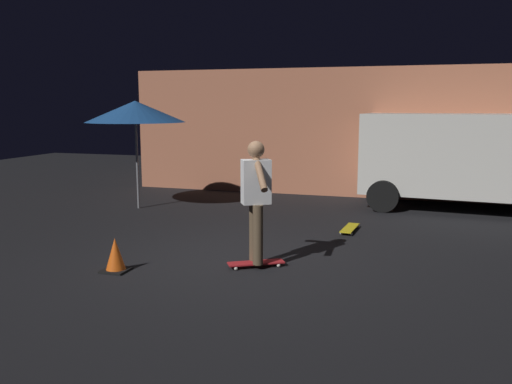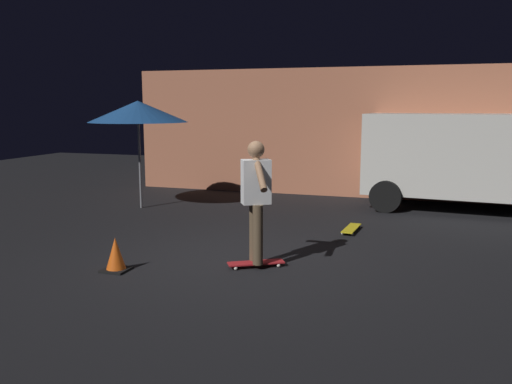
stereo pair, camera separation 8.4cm
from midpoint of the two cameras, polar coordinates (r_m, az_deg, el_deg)
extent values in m
plane|color=black|center=(7.78, -2.12, -7.28)|extent=(28.00, 28.00, 0.00)
cube|color=#B76B4C|center=(15.35, 8.27, 6.68)|extent=(9.84, 4.47, 3.10)
cube|color=silver|center=(12.21, 22.19, 3.72)|extent=(4.74, 2.26, 1.70)
cylinder|color=black|center=(13.40, 14.47, 0.88)|extent=(0.68, 0.27, 0.66)
cylinder|color=black|center=(11.46, 13.16, -0.44)|extent=(0.68, 0.27, 0.66)
cylinder|color=slate|center=(11.75, -12.76, 3.59)|extent=(0.05, 0.05, 2.20)
cone|color=#1E4C8C|center=(11.70, -12.93, 8.35)|extent=(2.10, 2.10, 0.45)
cube|color=#AD1E23|center=(7.45, -0.33, -7.53)|extent=(0.77, 0.57, 0.02)
sphere|color=silver|center=(7.61, 1.75, -7.45)|extent=(0.05, 0.05, 0.05)
sphere|color=silver|center=(7.45, 2.09, -7.81)|extent=(0.05, 0.05, 0.05)
sphere|color=silver|center=(7.48, -2.74, -7.75)|extent=(0.05, 0.05, 0.05)
sphere|color=silver|center=(7.32, -2.49, -8.13)|extent=(0.05, 0.05, 0.05)
cube|color=gold|center=(9.63, 9.71, -3.79)|extent=(0.26, 0.79, 0.02)
sphere|color=silver|center=(9.33, 9.83, -4.43)|extent=(0.05, 0.05, 0.05)
sphere|color=silver|center=(9.37, 8.81, -4.35)|extent=(0.05, 0.05, 0.05)
sphere|color=silver|center=(9.91, 10.54, -3.65)|extent=(0.05, 0.05, 0.05)
sphere|color=silver|center=(9.94, 9.58, -3.58)|extent=(0.05, 0.05, 0.05)
cylinder|color=brown|center=(7.44, -0.52, -4.20)|extent=(0.14, 0.14, 0.82)
cylinder|color=brown|center=(7.23, -0.13, -4.60)|extent=(0.14, 0.14, 0.82)
cube|color=white|center=(7.20, -0.34, 1.10)|extent=(0.44, 0.38, 0.60)
sphere|color=#936B4C|center=(7.15, -0.34, 4.55)|extent=(0.23, 0.23, 0.23)
cylinder|color=#936B4C|center=(7.39, -0.72, 2.48)|extent=(0.35, 0.51, 0.46)
cylinder|color=#936B4C|center=(6.97, 0.07, 2.07)|extent=(0.35, 0.51, 0.46)
cube|color=black|center=(7.53, -14.99, -8.03)|extent=(0.34, 0.34, 0.03)
cone|color=#EA5914|center=(7.47, -15.06, -6.46)|extent=(0.28, 0.28, 0.46)
camera|label=1|loc=(0.04, -90.33, -0.05)|focal=37.57mm
camera|label=2|loc=(0.04, 89.67, 0.05)|focal=37.57mm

